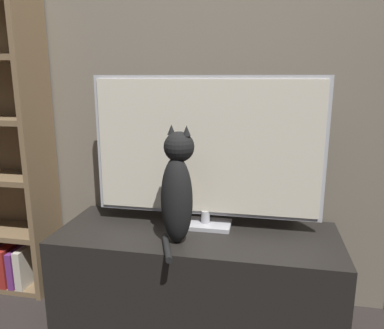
{
  "coord_description": "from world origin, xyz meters",
  "views": [
    {
      "loc": [
        0.3,
        -0.73,
        1.21
      ],
      "look_at": [
        -0.02,
        0.9,
        0.82
      ],
      "focal_mm": 35.0,
      "sensor_mm": 36.0,
      "label": 1
    }
  ],
  "objects": [
    {
      "name": "wall_back",
      "position": [
        0.0,
        1.22,
        1.3
      ],
      "size": [
        4.8,
        0.05,
        2.6
      ],
      "color": "#756B5B",
      "rests_on": "ground_plane"
    },
    {
      "name": "tv_stand",
      "position": [
        0.0,
        0.92,
        0.24
      ],
      "size": [
        1.35,
        0.52,
        0.48
      ],
      "color": "black",
      "rests_on": "ground_plane"
    },
    {
      "name": "tv",
      "position": [
        0.03,
        1.01,
        0.87
      ],
      "size": [
        1.11,
        0.15,
        0.74
      ],
      "color": "#B7B7BC",
      "rests_on": "tv_stand"
    },
    {
      "name": "cat",
      "position": [
        -0.06,
        0.8,
        0.73
      ],
      "size": [
        0.18,
        0.31,
        0.53
      ],
      "rotation": [
        0.0,
        0.0,
        -0.26
      ],
      "color": "black",
      "rests_on": "tv_stand"
    }
  ]
}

